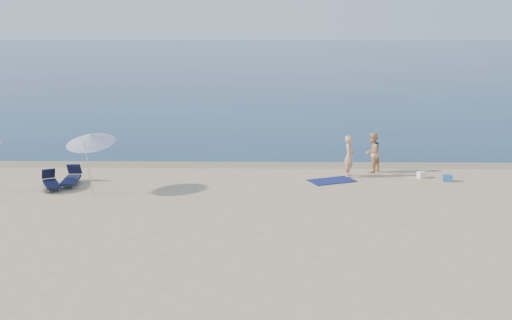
{
  "coord_description": "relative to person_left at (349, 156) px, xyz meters",
  "views": [
    {
      "loc": [
        -0.25,
        -11.29,
        7.18
      ],
      "look_at": [
        -0.67,
        16.0,
        1.0
      ],
      "focal_mm": 45.0,
      "sensor_mm": 36.0,
      "label": 1
    }
  ],
  "objects": [
    {
      "name": "umbrella_near",
      "position": [
        -10.97,
        -2.72,
        1.29
      ],
      "size": [
        2.41,
        2.44,
        2.66
      ],
      "rotation": [
        0.0,
        0.0,
        -0.22
      ],
      "color": "silver",
      "rests_on": "ground"
    },
    {
      "name": "beach_towel",
      "position": [
        -0.85,
        -0.83,
        -0.93
      ],
      "size": [
        2.27,
        1.8,
        0.03
      ],
      "primitive_type": "cube",
      "rotation": [
        0.0,
        0.0,
        0.4
      ],
      "color": "#0F174B",
      "rests_on": "ground"
    },
    {
      "name": "lounger_right",
      "position": [
        -12.2,
        -1.6,
        -0.65
      ],
      "size": [
        0.73,
        1.85,
        0.8
      ],
      "rotation": [
        0.0,
        0.0,
        0.08
      ],
      "color": "#151A3C",
      "rests_on": "ground"
    },
    {
      "name": "blue_cooler",
      "position": [
        4.27,
        -0.79,
        -0.8
      ],
      "size": [
        0.47,
        0.39,
        0.29
      ],
      "primitive_type": "cube",
      "rotation": [
        0.0,
        0.0,
        -0.28
      ],
      "color": "#2156B3",
      "rests_on": "ground"
    },
    {
      "name": "person_left",
      "position": [
        0.0,
        0.0,
        0.0
      ],
      "size": [
        0.62,
        0.79,
        1.89
      ],
      "primitive_type": "imported",
      "rotation": [
        0.0,
        0.0,
        1.3
      ],
      "color": "tan",
      "rests_on": "ground"
    },
    {
      "name": "lounger_left",
      "position": [
        -12.89,
        -2.21,
        -0.67
      ],
      "size": [
        1.25,
        1.75,
        0.74
      ],
      "rotation": [
        0.0,
        0.0,
        0.47
      ],
      "color": "black",
      "rests_on": "ground"
    },
    {
      "name": "wet_sand_strip",
      "position": [
        -3.54,
        2.34,
        -0.94
      ],
      "size": [
        240.0,
        1.6,
        0.0
      ],
      "primitive_type": "cube",
      "color": "#847254",
      "rests_on": "ground"
    },
    {
      "name": "white_bag",
      "position": [
        3.25,
        -0.19,
        -0.8
      ],
      "size": [
        0.41,
        0.38,
        0.28
      ],
      "primitive_type": "cube",
      "rotation": [
        0.0,
        0.0,
        0.37
      ],
      "color": "white",
      "rests_on": "ground"
    },
    {
      "name": "sea",
      "position": [
        -3.54,
        82.94,
        -0.94
      ],
      "size": [
        240.0,
        160.0,
        0.01
      ],
      "primitive_type": "cube",
      "color": "#0C2549",
      "rests_on": "ground"
    },
    {
      "name": "person_right",
      "position": [
        1.17,
        0.88,
        -0.01
      ],
      "size": [
        1.12,
        1.15,
        1.87
      ],
      "primitive_type": "imported",
      "rotation": [
        0.0,
        0.0,
        -2.25
      ],
      "color": "tan",
      "rests_on": "ground"
    }
  ]
}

